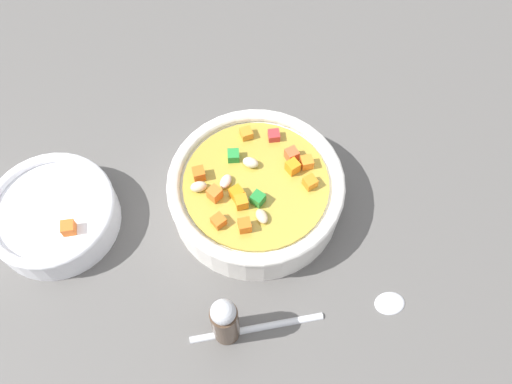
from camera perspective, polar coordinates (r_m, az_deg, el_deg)
The scene contains 5 objects.
ground_plane at distance 62.10cm, azimuth 0.00°, elevation -1.54°, with size 140.00×140.00×2.00cm, color #565451.
soup_bowl_main at distance 58.69cm, azimuth -0.01°, elevation 0.16°, with size 19.12×19.12×6.05cm.
spoon at distance 56.45cm, azimuth 7.29°, elevation -12.78°, with size 11.97×20.55×0.94cm.
side_bowl_small at distance 62.18cm, azimuth -20.70°, elevation -2.23°, with size 13.89×13.89×4.60cm.
pepper_shaker at distance 51.97cm, azimuth -3.33°, elevation -13.53°, with size 2.64×2.64×8.50cm.
Camera 1 is at (21.95, -17.50, 54.39)cm, focal length 37.66 mm.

